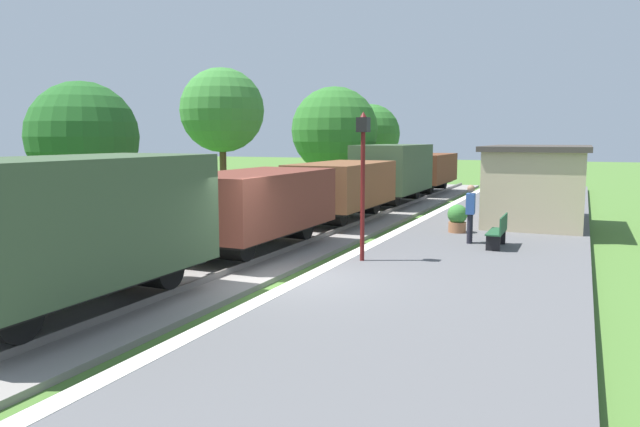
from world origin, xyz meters
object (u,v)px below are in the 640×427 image
Objects in this scene: freight_train at (339,186)px; tree_field_distant at (370,134)px; station_hut at (537,184)px; potted_planter at (457,218)px; person_waiting at (470,211)px; tree_trackside_mid at (83,137)px; tree_trackside_far at (222,111)px; tree_field_left at (335,130)px; lamp_post_near at (363,159)px; bench_near_hut at (499,231)px.

freight_train is 18.57m from tree_field_distant.
station_hut is 4.20m from potted_planter.
person_waiting is 11.54m from tree_trackside_mid.
tree_trackside_mid reaches higher than potted_planter.
tree_trackside_far is at bearing 173.59° from freight_train.
person_waiting is at bearing -30.13° from freight_train.
tree_field_left is at bearing 146.37° from station_hut.
tree_trackside_far is at bearing 139.90° from lamp_post_near.
freight_train is 10.52m from tree_field_left.
tree_trackside_mid is 0.82× the size of tree_field_left.
bench_near_hut is 0.41× the size of lamp_post_near.
tree_field_left is at bearing 113.11° from freight_train.
freight_train is at bearing -66.89° from tree_field_left.
lamp_post_near is 0.75× the size of tree_trackside_mid.
bench_near_hut is 0.27× the size of tree_field_distant.
freight_train is 7.18m from bench_near_hut.
freight_train is at bearing -74.79° from tree_field_distant.
tree_trackside_far is 1.02× the size of tree_field_left.
tree_trackside_mid reaches higher than person_waiting.
person_waiting is 4.48m from lamp_post_near.
person_waiting is at bearing -69.03° from potted_planter.
tree_field_distant is at bearing 105.21° from freight_train.
tree_field_left is at bearing 114.37° from lamp_post_near.
tree_trackside_mid reaches higher than freight_train.
tree_trackside_far is (-0.24, 7.89, 1.09)m from tree_trackside_mid.
freight_train reaches higher than bench_near_hut.
tree_field_left is at bearing 128.34° from bench_near_hut.
potted_planter is 0.15× the size of tree_trackside_far.
tree_field_left reaches higher than lamp_post_near.
station_hut is 5.86m from bench_near_hut.
tree_field_left is at bearing 81.03° from tree_trackside_far.
station_hut is 9.73m from lamp_post_near.
tree_trackside_mid is (-8.51, -0.53, 0.53)m from lamp_post_near.
person_waiting is 2.07m from potted_planter.
potted_planter is (4.62, -1.22, -0.80)m from freight_train.
tree_field_distant reaches higher than bench_near_hut.
person_waiting is (-0.87, 0.40, 0.46)m from bench_near_hut.
tree_field_distant reaches higher than person_waiting.
person_waiting is 0.35× the size of tree_trackside_mid.
potted_planter is at bearing -50.96° from tree_field_left.
freight_train reaches higher than potted_planter.
tree_trackside_mid is at bearing -148.30° from potted_planter.
potted_planter is at bearing -63.55° from tree_field_distant.
freight_train is at bearing -161.63° from station_hut.
tree_field_distant is (-8.15, 24.56, 0.77)m from lamp_post_near.
potted_planter is at bearing -14.73° from freight_train.
tree_field_left is (1.16, 16.75, 0.37)m from tree_trackside_mid.
tree_trackside_mid is at bearing -90.81° from tree_field_distant.
station_hut is 19.52m from tree_field_distant.
freight_train is at bearing 54.48° from tree_trackside_mid.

